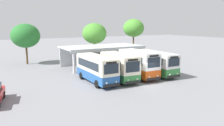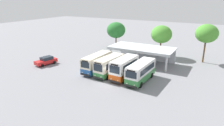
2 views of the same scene
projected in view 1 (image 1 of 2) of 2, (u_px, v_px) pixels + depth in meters
ground_plane at (147, 84)px, 25.32m from camera, size 180.00×180.00×0.00m
city_bus_nearest_orange at (96, 68)px, 25.95m from camera, size 2.28×7.48×3.19m
city_bus_second_in_row at (119, 66)px, 26.99m from camera, size 2.67×6.94×3.29m
city_bus_middle_cream at (138, 63)px, 28.32m from camera, size 2.54×6.64×3.51m
city_bus_fourth_amber at (155, 62)px, 29.88m from camera, size 2.52×7.51×3.18m
terminal_canopy at (100, 50)px, 36.41m from camera, size 13.06×6.41×3.40m
waiting_chair_end_by_column at (101, 64)px, 35.02m from camera, size 0.46×0.46×0.86m
waiting_chair_second_from_end at (105, 64)px, 35.18m from camera, size 0.46×0.46×0.86m
waiting_chair_middle_seat at (108, 64)px, 35.52m from camera, size 0.46×0.46×0.86m
roadside_tree_behind_canopy at (94, 33)px, 42.18m from camera, size 4.70×4.70×7.16m
roadside_tree_east_of_canopy at (134, 28)px, 46.51m from camera, size 4.47×4.47×8.03m
roadside_tree_west_of_canopy at (26, 36)px, 37.35m from camera, size 4.87×4.87×7.03m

